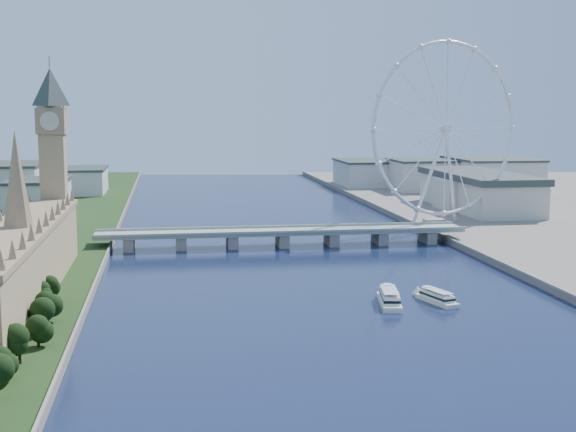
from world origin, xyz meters
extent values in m
cube|color=tan|center=(-128.00, 170.00, 17.00)|extent=(24.00, 200.00, 28.00)
cone|color=#937A59|center=(-128.00, 170.00, 53.00)|extent=(12.00, 12.00, 40.00)
cube|color=tan|center=(-128.00, 278.00, 43.00)|extent=(13.00, 13.00, 80.00)
cube|color=#937A59|center=(-128.00, 278.00, 75.00)|extent=(15.00, 15.00, 14.00)
pyramid|color=#2D3833|center=(-128.00, 278.00, 103.00)|extent=(20.02, 20.02, 20.00)
cube|color=gray|center=(0.00, 300.00, 8.50)|extent=(220.00, 22.00, 2.00)
cube|color=gray|center=(-90.00, 300.00, 3.75)|extent=(6.00, 20.00, 7.50)
cube|color=gray|center=(-60.00, 300.00, 3.75)|extent=(6.00, 20.00, 7.50)
cube|color=gray|center=(-30.00, 300.00, 3.75)|extent=(6.00, 20.00, 7.50)
cube|color=gray|center=(0.00, 300.00, 3.75)|extent=(6.00, 20.00, 7.50)
cube|color=gray|center=(30.00, 300.00, 3.75)|extent=(6.00, 20.00, 7.50)
cube|color=gray|center=(60.00, 300.00, 3.75)|extent=(6.00, 20.00, 7.50)
cube|color=gray|center=(90.00, 300.00, 3.75)|extent=(6.00, 20.00, 7.50)
torus|color=silver|center=(120.00, 355.00, 68.00)|extent=(113.60, 39.12, 118.60)
cylinder|color=silver|center=(120.00, 355.00, 68.00)|extent=(7.25, 6.61, 6.00)
cube|color=gray|center=(117.00, 365.00, 4.00)|extent=(14.00, 10.00, 2.00)
cube|color=beige|center=(-160.00, 430.00, 16.00)|extent=(40.00, 60.00, 26.00)
cube|color=beige|center=(-200.00, 520.00, 19.00)|extent=(60.00, 80.00, 32.00)
cube|color=beige|center=(-150.00, 600.00, 14.00)|extent=(50.00, 70.00, 22.00)
cube|color=beige|center=(180.00, 580.00, 17.00)|extent=(60.00, 60.00, 28.00)
cube|color=beige|center=(240.00, 560.00, 18.00)|extent=(70.00, 90.00, 30.00)
cube|color=beige|center=(140.00, 640.00, 15.00)|extent=(60.00, 80.00, 24.00)
camera|label=1|loc=(-67.18, -167.90, 81.33)|focal=50.00mm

